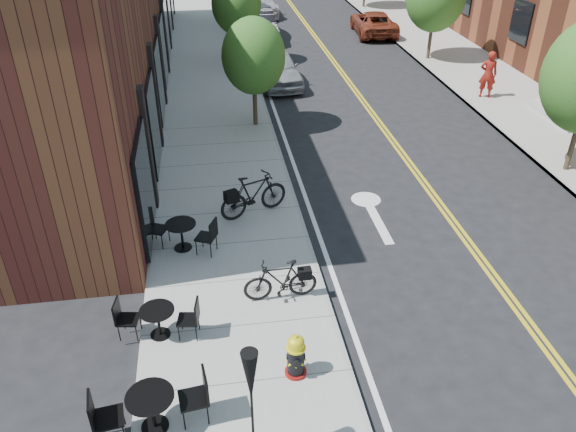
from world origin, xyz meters
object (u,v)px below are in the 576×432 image
parked_car_a (276,67)px  parked_car_far (374,23)px  fire_hydrant (296,356)px  bistro_set_c (181,232)px  patio_umbrella (251,384)px  bicycle_right (254,195)px  bistro_set_b (158,319)px  bicycle_left (280,280)px  pedestrian (488,74)px  bistro_set_a (151,407)px  parked_car_b (258,24)px  parked_car_c (255,1)px

parked_car_a → parked_car_far: parked_car_a is taller
fire_hydrant → bistro_set_c: size_ratio=0.54×
patio_umbrella → parked_car_far: 27.45m
bicycle_right → bistro_set_b: bicycle_right is taller
bicycle_left → pedestrian: 15.01m
bicycle_left → patio_umbrella: patio_umbrella is taller
bicycle_left → bistro_set_b: (-2.55, -0.77, -0.05)m
bistro_set_c → bistro_set_b: bearing=-73.9°
bistro_set_a → parked_car_a: size_ratio=0.44×
bistro_set_a → patio_umbrella: patio_umbrella is taller
pedestrian → parked_car_b: bearing=-33.0°
bicycle_right → parked_car_c: 24.74m
patio_umbrella → parked_car_a: patio_umbrella is taller
parked_car_b → bicycle_right: bearing=-99.2°
parked_car_a → parked_car_c: parked_car_c is taller
fire_hydrant → parked_car_b: size_ratio=0.20×
bistro_set_c → parked_car_c: bearing=104.6°
bistro_set_b → patio_umbrella: bearing=-53.0°
parked_car_far → parked_car_a: bearing=53.9°
bistro_set_c → bicycle_right: bearing=59.6°
bistro_set_a → patio_umbrella: (1.60, -0.76, 1.12)m
bistro_set_a → bistro_set_b: bistro_set_a is taller
bistro_set_a → parked_car_far: (10.94, 25.03, 0.01)m
fire_hydrant → parked_car_c: 30.44m
bistro_set_a → bistro_set_c: size_ratio=1.08×
fire_hydrant → parked_car_far: size_ratio=0.20×
fire_hydrant → bistro_set_b: (-2.53, 1.40, -0.01)m
fire_hydrant → parked_car_a: (1.87, 16.64, 0.16)m
fire_hydrant → bistro_set_a: size_ratio=0.50×
patio_umbrella → parked_car_c: size_ratio=0.41×
fire_hydrant → parked_car_far: parked_car_far is taller
fire_hydrant → bistro_set_a: bistro_set_a is taller
bistro_set_b → parked_car_far: (10.94, 22.82, 0.08)m
bicycle_left → parked_car_c: (2.31, 28.18, 0.20)m
pedestrian → bicycle_right: bearing=57.2°
parked_car_c → pedestrian: size_ratio=2.95×
bistro_set_b → pedestrian: bearing=52.4°
parked_car_c → fire_hydrant: bearing=-99.4°
fire_hydrant → parked_car_far: bearing=77.6°
parked_car_c → parked_car_a: bearing=-96.9°
patio_umbrella → parked_car_a: size_ratio=0.53×
bicycle_right → pedestrian: (10.19, 7.63, 0.34)m
bistro_set_a → bistro_set_b: (0.00, 2.21, -0.07)m
fire_hydrant → bicycle_left: bearing=96.2°
bistro_set_c → parked_car_a: bearing=96.3°
pedestrian → parked_car_c: bearing=-45.4°
bicycle_left → patio_umbrella: size_ratio=0.71×
bistro_set_b → bicycle_left: bearing=25.6°
bicycle_right → patio_umbrella: bearing=151.6°
patio_umbrella → parked_car_far: patio_umbrella is taller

